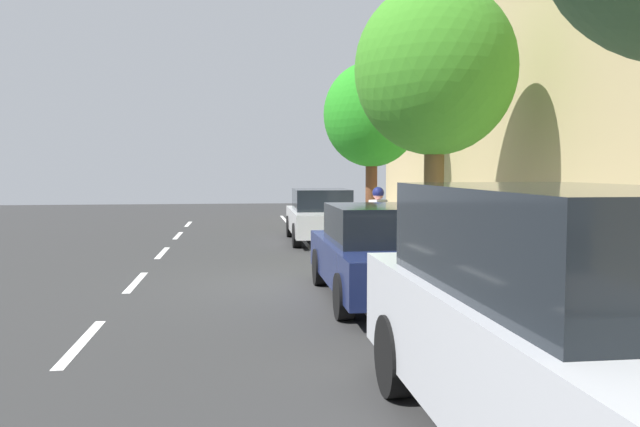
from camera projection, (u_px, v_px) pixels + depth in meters
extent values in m
plane|color=#2E2E2E|center=(311.00, 286.00, 11.67)|extent=(54.91, 54.91, 0.00)
cube|color=#AFA6A4|center=(508.00, 277.00, 12.13)|extent=(3.20, 34.32, 0.16)
cube|color=gray|center=(422.00, 279.00, 11.92)|extent=(0.16, 34.32, 0.16)
cube|color=white|center=(82.00, 342.00, 7.85)|extent=(0.14, 2.20, 0.01)
cube|color=white|center=(136.00, 282.00, 12.01)|extent=(0.14, 2.20, 0.01)
cube|color=white|center=(162.00, 253.00, 16.16)|extent=(0.14, 2.20, 0.01)
cube|color=white|center=(178.00, 235.00, 20.32)|extent=(0.14, 2.20, 0.01)
cube|color=white|center=(188.00, 224.00, 24.48)|extent=(0.14, 2.20, 0.01)
cube|color=white|center=(343.00, 285.00, 11.74)|extent=(0.12, 34.32, 0.01)
cube|color=tan|center=(606.00, 108.00, 12.14)|extent=(0.50, 34.32, 6.49)
cube|color=#B7BABF|center=(563.00, 355.00, 4.64)|extent=(1.93, 4.71, 0.90)
cube|color=black|center=(566.00, 240.00, 4.58)|extent=(1.69, 3.11, 0.76)
cylinder|color=black|center=(571.00, 349.00, 6.22)|extent=(0.22, 0.76, 0.76)
cylinder|color=black|center=(394.00, 356.00, 5.99)|extent=(0.22, 0.76, 0.76)
cube|color=navy|center=(380.00, 262.00, 10.45)|extent=(1.77, 4.41, 0.64)
cube|color=black|center=(380.00, 224.00, 10.41)|extent=(1.56, 2.10, 0.60)
cylinder|color=black|center=(407.00, 265.00, 11.92)|extent=(0.22, 0.66, 0.66)
cylinder|color=black|center=(320.00, 267.00, 11.72)|extent=(0.22, 0.66, 0.66)
cylinder|color=black|center=(456.00, 294.00, 9.22)|extent=(0.22, 0.66, 0.66)
cylinder|color=black|center=(344.00, 296.00, 9.02)|extent=(0.22, 0.66, 0.66)
cube|color=white|center=(321.00, 221.00, 18.63)|extent=(1.83, 4.43, 0.64)
cube|color=black|center=(321.00, 199.00, 18.59)|extent=(1.58, 2.12, 0.60)
cylinder|color=black|center=(342.00, 226.00, 20.09)|extent=(0.23, 0.66, 0.66)
cylinder|color=black|center=(290.00, 226.00, 19.92)|extent=(0.23, 0.66, 0.66)
cylinder|color=black|center=(357.00, 235.00, 17.39)|extent=(0.23, 0.66, 0.66)
cylinder|color=black|center=(297.00, 235.00, 17.21)|extent=(0.23, 0.66, 0.66)
torus|color=black|center=(347.00, 244.00, 15.13)|extent=(0.51, 0.50, 0.67)
torus|color=black|center=(384.00, 248.00, 14.50)|extent=(0.51, 0.50, 0.67)
cylinder|color=#1926A5|center=(360.00, 242.00, 14.89)|extent=(0.49, 0.48, 0.50)
cylinder|color=#1926A5|center=(374.00, 243.00, 14.67)|extent=(0.12, 0.12, 0.46)
cylinder|color=#1926A5|center=(362.00, 232.00, 14.84)|extent=(0.54, 0.54, 0.05)
cylinder|color=#1926A5|center=(378.00, 250.00, 14.61)|extent=(0.28, 0.27, 0.18)
cylinder|color=#1926A5|center=(380.00, 241.00, 14.56)|extent=(0.21, 0.21, 0.33)
cylinder|color=#1926A5|center=(348.00, 238.00, 15.09)|extent=(0.11, 0.10, 0.33)
cube|color=black|center=(376.00, 232.00, 14.62)|extent=(0.24, 0.24, 0.05)
cylinder|color=black|center=(349.00, 228.00, 15.05)|extent=(0.34, 0.35, 0.03)
cylinder|color=#C6B284|center=(381.00, 244.00, 14.46)|extent=(0.15, 0.15, 0.83)
cylinder|color=#C6B284|center=(375.00, 245.00, 14.32)|extent=(0.15, 0.15, 0.83)
cube|color=white|center=(378.00, 213.00, 14.34)|extent=(0.44, 0.41, 0.59)
cylinder|color=white|center=(385.00, 214.00, 14.52)|extent=(0.10, 0.10, 0.56)
cylinder|color=white|center=(370.00, 215.00, 14.16)|extent=(0.10, 0.10, 0.56)
sphere|color=tan|center=(378.00, 195.00, 14.31)|extent=(0.23, 0.23, 0.23)
sphere|color=navy|center=(378.00, 193.00, 14.31)|extent=(0.26, 0.26, 0.26)
cube|color=black|center=(385.00, 213.00, 14.20)|extent=(0.35, 0.33, 0.44)
cylinder|color=brown|center=(434.00, 186.00, 14.08)|extent=(0.43, 0.43, 3.14)
ellipsoid|color=#3B8723|center=(435.00, 69.00, 13.90)|extent=(3.48, 3.48, 3.70)
cylinder|color=brown|center=(371.00, 185.00, 20.71)|extent=(0.38, 0.38, 2.83)
ellipsoid|color=#278E20|center=(372.00, 114.00, 20.55)|extent=(3.07, 3.07, 3.34)
cylinder|color=black|center=(473.00, 231.00, 16.09)|extent=(0.15, 0.15, 0.80)
cylinder|color=black|center=(466.00, 231.00, 16.03)|extent=(0.15, 0.15, 0.80)
cube|color=black|center=(470.00, 204.00, 16.01)|extent=(0.41, 0.29, 0.56)
cylinder|color=black|center=(479.00, 205.00, 16.09)|extent=(0.10, 0.10, 0.53)
cylinder|color=black|center=(460.00, 205.00, 15.94)|extent=(0.10, 0.10, 0.53)
sphere|color=tan|center=(470.00, 188.00, 15.99)|extent=(0.22, 0.22, 0.22)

